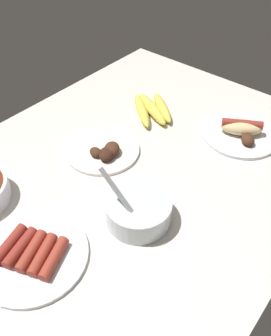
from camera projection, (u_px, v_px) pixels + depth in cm
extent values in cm
cube|color=silver|center=(129.00, 173.00, 95.37)|extent=(120.00, 90.00, 3.00)
cylinder|color=silver|center=(138.00, 210.00, 80.13)|extent=(15.42, 15.42, 6.08)
cylinder|color=beige|center=(138.00, 207.00, 79.29)|extent=(13.57, 13.57, 2.74)
cube|color=#B7B7BC|center=(121.00, 197.00, 74.95)|extent=(2.26, 10.76, 12.89)
ellipsoid|color=#E5D14C|center=(142.00, 110.00, 112.01)|extent=(14.24, 16.16, 3.23)
ellipsoid|color=#E5D14C|center=(152.00, 109.00, 112.57)|extent=(11.80, 18.16, 3.22)
ellipsoid|color=#E5D14C|center=(162.00, 107.00, 113.13)|extent=(12.66, 15.36, 3.22)
cylinder|color=white|center=(33.00, 255.00, 74.35)|extent=(23.79, 23.79, 1.00)
cylinder|color=maroon|center=(10.00, 244.00, 74.44)|extent=(10.01, 5.20, 2.43)
cylinder|color=maroon|center=(20.00, 247.00, 73.81)|extent=(10.01, 5.22, 2.43)
cylinder|color=#9E3828|center=(31.00, 251.00, 73.17)|extent=(9.92, 5.94, 2.43)
cylinder|color=#9E3828|center=(43.00, 255.00, 72.54)|extent=(9.87, 6.18, 2.43)
cylinder|color=#9E3828|center=(54.00, 258.00, 71.90)|extent=(9.91, 6.00, 2.43)
cylinder|color=white|center=(103.00, 150.00, 99.49)|extent=(21.13, 21.13, 1.00)
ellipsoid|color=#381E14|center=(107.00, 154.00, 95.30)|extent=(6.66, 6.21, 2.87)
ellipsoid|color=#472819|center=(112.00, 149.00, 96.59)|extent=(7.00, 6.75, 3.17)
ellipsoid|color=#472819|center=(96.00, 152.00, 96.20)|extent=(3.70, 4.29, 2.35)
cylinder|color=white|center=(240.00, 134.00, 104.72)|extent=(22.69, 22.69, 1.00)
ellipsoid|color=#E5C689|center=(241.00, 127.00, 102.86)|extent=(11.46, 13.63, 4.40)
cylinder|color=maroon|center=(242.00, 124.00, 102.02)|extent=(8.05, 11.25, 2.40)
ellipsoid|color=#472819|center=(248.00, 140.00, 99.76)|extent=(5.47, 5.67, 2.80)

